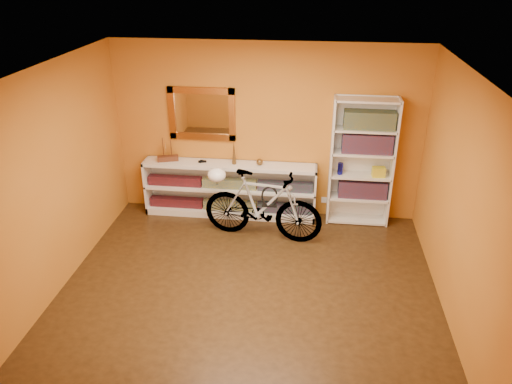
# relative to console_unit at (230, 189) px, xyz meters

# --- Properties ---
(floor) EXTENTS (4.50, 4.00, 0.01)m
(floor) POSITION_rel_console_unit_xyz_m (0.53, -1.81, -0.43)
(floor) COLOR black
(floor) RESTS_ON ground
(ceiling) EXTENTS (4.50, 4.00, 0.01)m
(ceiling) POSITION_rel_console_unit_xyz_m (0.53, -1.81, 2.18)
(ceiling) COLOR silver
(ceiling) RESTS_ON ground
(back_wall) EXTENTS (4.50, 0.01, 2.60)m
(back_wall) POSITION_rel_console_unit_xyz_m (0.53, 0.19, 0.88)
(back_wall) COLOR #B4661B
(back_wall) RESTS_ON ground
(left_wall) EXTENTS (0.01, 4.00, 2.60)m
(left_wall) POSITION_rel_console_unit_xyz_m (-1.72, -1.81, 0.88)
(left_wall) COLOR #B4661B
(left_wall) RESTS_ON ground
(right_wall) EXTENTS (0.01, 4.00, 2.60)m
(right_wall) POSITION_rel_console_unit_xyz_m (2.79, -1.81, 0.88)
(right_wall) COLOR #B4661B
(right_wall) RESTS_ON ground
(gilt_mirror) EXTENTS (0.98, 0.06, 0.78)m
(gilt_mirror) POSITION_rel_console_unit_xyz_m (-0.42, 0.15, 1.12)
(gilt_mirror) COLOR #94521B
(gilt_mirror) RESTS_ON back_wall
(wall_socket) EXTENTS (0.09, 0.02, 0.09)m
(wall_socket) POSITION_rel_console_unit_xyz_m (1.43, 0.17, -0.17)
(wall_socket) COLOR silver
(wall_socket) RESTS_ON back_wall
(console_unit) EXTENTS (2.60, 0.35, 0.85)m
(console_unit) POSITION_rel_console_unit_xyz_m (0.00, 0.00, 0.00)
(console_unit) COLOR silver
(console_unit) RESTS_ON floor
(cd_row_lower) EXTENTS (2.50, 0.13, 0.14)m
(cd_row_lower) POSITION_rel_console_unit_xyz_m (-0.00, -0.02, -0.26)
(cd_row_lower) COLOR black
(cd_row_lower) RESTS_ON console_unit
(cd_row_upper) EXTENTS (2.50, 0.13, 0.14)m
(cd_row_upper) POSITION_rel_console_unit_xyz_m (-0.00, -0.02, 0.11)
(cd_row_upper) COLOR navy
(cd_row_upper) RESTS_ON console_unit
(model_ship) EXTENTS (0.33, 0.20, 0.37)m
(model_ship) POSITION_rel_console_unit_xyz_m (-0.93, 0.00, 0.61)
(model_ship) COLOR #462213
(model_ship) RESTS_ON console_unit
(toy_car) EXTENTS (0.00, 0.00, 0.00)m
(toy_car) POSITION_rel_console_unit_xyz_m (-0.41, 0.00, 0.43)
(toy_car) COLOR black
(toy_car) RESTS_ON console_unit
(bronze_ornament) EXTENTS (0.06, 0.06, 0.37)m
(bronze_ornament) POSITION_rel_console_unit_xyz_m (0.07, 0.00, 0.61)
(bronze_ornament) COLOR brown
(bronze_ornament) RESTS_ON console_unit
(decorative_orb) EXTENTS (0.10, 0.10, 0.10)m
(decorative_orb) POSITION_rel_console_unit_xyz_m (0.45, 0.00, 0.47)
(decorative_orb) COLOR brown
(decorative_orb) RESTS_ON console_unit
(bookcase) EXTENTS (0.90, 0.30, 1.90)m
(bookcase) POSITION_rel_console_unit_xyz_m (1.92, 0.03, 0.52)
(bookcase) COLOR silver
(bookcase) RESTS_ON floor
(book_row_a) EXTENTS (0.70, 0.22, 0.26)m
(book_row_a) POSITION_rel_console_unit_xyz_m (1.97, 0.03, 0.12)
(book_row_a) COLOR maroon
(book_row_a) RESTS_ON bookcase
(book_row_b) EXTENTS (0.70, 0.22, 0.28)m
(book_row_b) POSITION_rel_console_unit_xyz_m (1.97, 0.03, 0.83)
(book_row_b) COLOR maroon
(book_row_b) RESTS_ON bookcase
(book_row_c) EXTENTS (0.70, 0.22, 0.25)m
(book_row_c) POSITION_rel_console_unit_xyz_m (1.97, 0.03, 1.16)
(book_row_c) COLOR #173F52
(book_row_c) RESTS_ON bookcase
(travel_mug) EXTENTS (0.08, 0.08, 0.17)m
(travel_mug) POSITION_rel_console_unit_xyz_m (1.63, 0.01, 0.43)
(travel_mug) COLOR navy
(travel_mug) RESTS_ON bookcase
(red_tin) EXTENTS (0.17, 0.17, 0.18)m
(red_tin) POSITION_rel_console_unit_xyz_m (1.72, 0.06, 1.13)
(red_tin) COLOR maroon
(red_tin) RESTS_ON bookcase
(yellow_bag) EXTENTS (0.19, 0.13, 0.14)m
(yellow_bag) POSITION_rel_console_unit_xyz_m (2.17, -0.01, 0.41)
(yellow_bag) COLOR gold
(yellow_bag) RESTS_ON bookcase
(bicycle) EXTENTS (0.69, 1.76, 1.01)m
(bicycle) POSITION_rel_console_unit_xyz_m (0.56, -0.62, 0.08)
(bicycle) COLOR silver
(bicycle) RESTS_ON floor
(helmet) EXTENTS (0.26, 0.25, 0.19)m
(helmet) POSITION_rel_console_unit_xyz_m (-0.09, -0.52, 0.46)
(helmet) COLOR white
(helmet) RESTS_ON bicycle
(u_lock) EXTENTS (0.23, 0.02, 0.23)m
(u_lock) POSITION_rel_console_unit_xyz_m (0.66, -0.63, 0.23)
(u_lock) COLOR black
(u_lock) RESTS_ON bicycle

